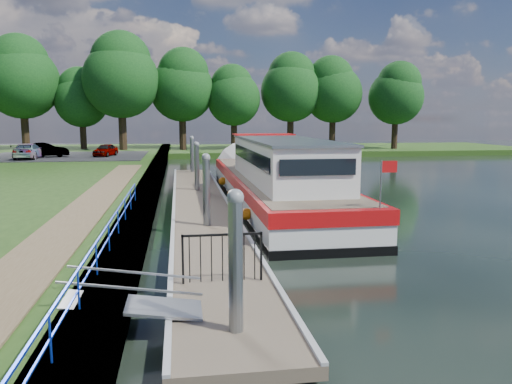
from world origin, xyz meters
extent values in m
plane|color=black|center=(0.00, 0.00, 0.00)|extent=(160.00, 160.00, 0.00)
cube|color=#473D2D|center=(-2.55, 15.00, 0.39)|extent=(1.10, 90.00, 0.78)
cube|color=#1F3D11|center=(12.00, 52.00, 0.30)|extent=(60.00, 18.00, 0.60)
cube|color=brown|center=(-4.40, 8.00, 0.80)|extent=(1.60, 40.00, 0.05)
cube|color=black|center=(-11.00, 38.00, 0.81)|extent=(14.00, 12.00, 0.06)
cube|color=#0C2DBF|center=(-2.75, 3.00, 1.48)|extent=(0.04, 18.00, 0.04)
cube|color=#0C2DBF|center=(-2.75, 3.00, 1.12)|extent=(0.03, 18.00, 0.03)
cylinder|color=#0C2DBF|center=(-2.75, -2.00, 1.14)|extent=(0.04, 0.04, 0.72)
cylinder|color=#0C2DBF|center=(-2.75, 0.00, 1.14)|extent=(0.04, 0.04, 0.72)
cylinder|color=#0C2DBF|center=(-2.75, 2.00, 1.14)|extent=(0.04, 0.04, 0.72)
cylinder|color=#0C2DBF|center=(-2.75, 4.00, 1.14)|extent=(0.04, 0.04, 0.72)
cylinder|color=#0C2DBF|center=(-2.75, 6.00, 1.14)|extent=(0.04, 0.04, 0.72)
cylinder|color=#0C2DBF|center=(-2.75, 8.00, 1.14)|extent=(0.04, 0.04, 0.72)
cylinder|color=#0C2DBF|center=(-2.75, 10.00, 1.14)|extent=(0.04, 0.04, 0.72)
cylinder|color=#0C2DBF|center=(-2.75, 12.00, 1.14)|extent=(0.04, 0.04, 0.72)
cube|color=brown|center=(0.00, 13.00, 0.28)|extent=(2.50, 30.00, 0.24)
cube|color=#9EA0A3|center=(0.00, 1.00, 0.05)|extent=(2.30, 5.00, 0.30)
cube|color=#9EA0A3|center=(0.00, 9.00, 0.05)|extent=(2.30, 5.00, 0.30)
cube|color=#9EA0A3|center=(0.00, 17.00, 0.05)|extent=(2.30, 5.00, 0.30)
cube|color=#9EA0A3|center=(0.00, 25.00, 0.05)|extent=(2.30, 5.00, 0.30)
cube|color=#9EA0A3|center=(1.19, 13.00, 0.43)|extent=(0.12, 30.00, 0.06)
cube|color=#9EA0A3|center=(-1.19, 13.00, 0.43)|extent=(0.12, 30.00, 0.06)
cylinder|color=gray|center=(0.00, -0.50, 1.10)|extent=(0.26, 0.26, 3.40)
sphere|color=gray|center=(0.00, -0.50, 2.80)|extent=(0.30, 0.30, 0.30)
cylinder|color=gray|center=(0.00, 8.50, 1.10)|extent=(0.26, 0.26, 3.40)
sphere|color=gray|center=(0.00, 8.50, 2.80)|extent=(0.30, 0.30, 0.30)
cylinder|color=gray|center=(0.00, 17.50, 1.10)|extent=(0.26, 0.26, 3.40)
sphere|color=gray|center=(0.00, 17.50, 2.80)|extent=(0.30, 0.30, 0.30)
cylinder|color=gray|center=(0.00, 26.50, 1.10)|extent=(0.26, 0.26, 3.40)
sphere|color=gray|center=(0.00, 26.50, 2.80)|extent=(0.30, 0.30, 0.30)
cube|color=#A5A8AD|center=(-1.85, 0.50, 0.60)|extent=(2.58, 1.00, 0.43)
cube|color=#A5A8AD|center=(-1.85, 0.02, 1.10)|extent=(2.58, 0.04, 0.41)
cube|color=#A5A8AD|center=(-1.85, 0.98, 1.10)|extent=(2.58, 0.04, 0.41)
cube|color=black|center=(-0.90, 2.20, 0.98)|extent=(0.05, 0.05, 1.15)
cube|color=black|center=(0.90, 2.20, 0.98)|extent=(0.05, 0.05, 1.15)
cube|color=black|center=(0.00, 2.20, 1.52)|extent=(1.85, 0.05, 0.05)
cube|color=black|center=(-0.75, 2.20, 0.98)|extent=(0.02, 0.02, 1.10)
cube|color=black|center=(-0.50, 2.20, 0.98)|extent=(0.02, 0.02, 1.10)
cube|color=black|center=(-0.25, 2.20, 0.98)|extent=(0.02, 0.02, 1.10)
cube|color=black|center=(0.00, 2.20, 0.98)|extent=(0.02, 0.02, 1.10)
cube|color=black|center=(0.25, 2.20, 0.98)|extent=(0.02, 0.02, 1.10)
cube|color=black|center=(0.50, 2.20, 0.98)|extent=(0.02, 0.02, 1.10)
cube|color=black|center=(0.75, 2.20, 0.98)|extent=(0.02, 0.02, 1.10)
cube|color=black|center=(3.60, 15.05, 0.02)|extent=(4.00, 20.00, 0.55)
cube|color=silver|center=(3.60, 15.05, 0.62)|extent=(3.96, 19.90, 0.65)
cube|color=#B10C0E|center=(3.60, 15.05, 1.18)|extent=(4.04, 20.00, 0.48)
cube|color=brown|center=(3.60, 15.05, 1.42)|extent=(3.68, 19.20, 0.04)
cone|color=silver|center=(3.60, 25.45, 0.55)|extent=(4.00, 1.50, 4.00)
cube|color=silver|center=(3.60, 12.55, 2.30)|extent=(3.00, 11.00, 1.75)
cube|color=gray|center=(3.60, 12.55, 3.22)|extent=(3.10, 11.20, 0.10)
cube|color=black|center=(2.08, 12.55, 2.55)|extent=(0.04, 10.00, 0.55)
cube|color=black|center=(5.12, 12.55, 2.55)|extent=(0.04, 10.00, 0.55)
cube|color=black|center=(3.60, 18.10, 2.55)|extent=(2.60, 0.04, 0.55)
cube|color=black|center=(3.60, 7.00, 2.55)|extent=(2.60, 0.04, 0.55)
cube|color=#B10C0E|center=(3.60, 17.75, 3.30)|extent=(3.20, 1.60, 0.06)
cylinder|color=gray|center=(5.10, 5.35, 2.15)|extent=(0.05, 0.05, 1.50)
cube|color=#B10C0E|center=(5.35, 5.35, 2.70)|extent=(0.50, 0.02, 0.35)
sphere|color=orange|center=(1.48, 9.05, 0.65)|extent=(0.44, 0.44, 0.44)
sphere|color=orange|center=(1.48, 14.05, 0.65)|extent=(0.44, 0.44, 0.44)
sphere|color=orange|center=(1.48, 19.05, 0.65)|extent=(0.44, 0.44, 0.44)
imported|color=#594C47|center=(2.40, 8.89, 2.30)|extent=(0.55, 0.71, 1.72)
cylinder|color=#332316|center=(-17.49, 49.36, 2.70)|extent=(0.83, 0.83, 4.21)
sphere|color=#103814|center=(-17.49, 49.36, 8.08)|extent=(7.95, 7.95, 7.95)
sphere|color=#103814|center=(-17.71, 49.47, 10.07)|extent=(6.31, 6.31, 6.31)
cylinder|color=#332316|center=(-11.50, 49.87, 2.15)|extent=(0.70, 0.70, 3.10)
sphere|color=#103814|center=(-11.50, 49.87, 6.11)|extent=(5.85, 5.85, 5.85)
sphere|color=#103814|center=(-11.67, 50.04, 7.57)|extent=(4.65, 4.65, 4.65)
cylinder|color=#332316|center=(-6.89, 47.36, 2.75)|extent=(0.84, 0.84, 4.29)
sphere|color=#103814|center=(-6.89, 47.36, 8.23)|extent=(8.10, 8.10, 8.10)
sphere|color=#103814|center=(-6.84, 47.51, 10.25)|extent=(6.44, 6.44, 6.44)
cylinder|color=#332316|center=(-0.41, 49.36, 2.52)|extent=(0.79, 0.79, 3.83)
sphere|color=#103814|center=(-0.41, 49.36, 7.42)|extent=(7.24, 7.24, 7.24)
sphere|color=#103814|center=(-0.22, 49.13, 9.23)|extent=(5.75, 5.75, 5.75)
cylinder|color=#332316|center=(5.49, 49.09, 2.23)|extent=(0.72, 0.72, 3.26)
sphere|color=#103814|center=(5.49, 49.09, 6.40)|extent=(6.16, 6.16, 6.16)
sphere|color=#103814|center=(5.30, 49.34, 7.93)|extent=(4.89, 4.89, 4.89)
cylinder|color=#332316|center=(12.25, 49.38, 2.49)|extent=(0.78, 0.78, 3.77)
sphere|color=#103814|center=(12.25, 49.38, 7.31)|extent=(7.13, 7.13, 7.13)
sphere|color=#103814|center=(12.38, 49.62, 9.09)|extent=(5.66, 5.66, 5.66)
cylinder|color=#332316|center=(17.42, 49.40, 2.42)|extent=(0.77, 0.77, 3.65)
sphere|color=#103814|center=(17.42, 49.40, 7.09)|extent=(6.89, 6.89, 6.89)
sphere|color=#103814|center=(17.07, 49.41, 8.81)|extent=(5.47, 5.47, 5.47)
cylinder|color=#332316|center=(24.52, 47.52, 2.30)|extent=(0.74, 0.74, 3.41)
sphere|color=#103814|center=(24.52, 47.52, 6.66)|extent=(6.43, 6.43, 6.43)
sphere|color=#103814|center=(24.75, 47.30, 8.26)|extent=(5.11, 5.11, 5.11)
imported|color=#999999|center=(-7.36, 37.11, 1.39)|extent=(2.10, 3.48, 1.11)
imported|color=#999999|center=(-12.29, 36.48, 1.46)|extent=(4.03, 2.36, 1.25)
imported|color=#999999|center=(-13.27, 35.16, 1.47)|extent=(1.81, 4.38, 1.27)
camera|label=1|loc=(-0.94, -8.87, 4.13)|focal=35.00mm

